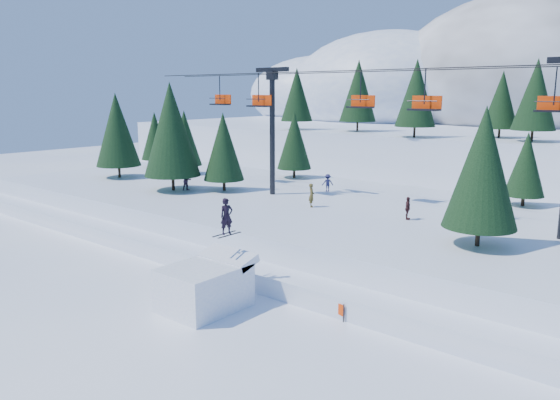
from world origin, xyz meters
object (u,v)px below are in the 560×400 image
Objects in this scene: jump_kicker at (206,284)px; chairlift at (392,115)px; banner_near at (326,302)px; banner_far at (397,320)px.

chairlift is (1.55, 16.10, 8.08)m from jump_kicker.
banner_near is 1.06× the size of banner_far.
banner_far is at bearing 5.47° from banner_near.
jump_kicker is 18.08m from chairlift.
chairlift reaches higher than banner_far.
chairlift reaches higher than banner_near.
banner_near is (3.52, -12.74, -8.78)m from chairlift.
jump_kicker is at bearing -146.43° from banner_near.
banner_near is (5.07, 3.36, -0.71)m from jump_kicker.
chairlift is 16.78× the size of banner_near.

